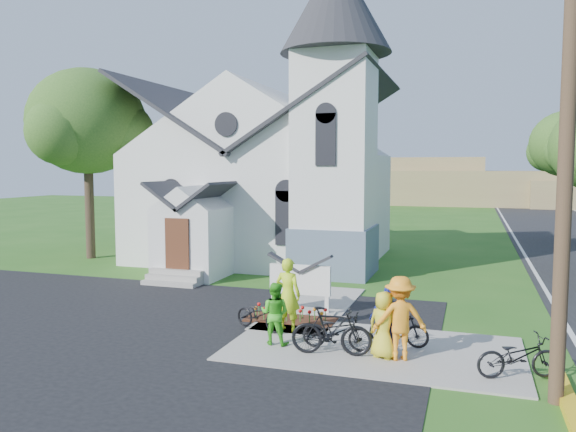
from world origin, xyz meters
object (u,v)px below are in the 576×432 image
(cyclist_2, at_px, (389,321))
(bike_0, at_px, (259,315))
(bike_2, at_px, (337,331))
(bike_3, at_px, (399,328))
(bike_1, at_px, (331,331))
(utility_pole, at_px, (572,114))
(cyclist_0, at_px, (288,294))
(cyclist_1, at_px, (275,313))
(cyclist_4, at_px, (384,325))
(church_sign, at_px, (300,280))
(cyclist_3, at_px, (400,318))
(bike_4, at_px, (518,356))

(cyclist_2, bearing_deg, bike_0, -0.14)
(bike_2, relative_size, bike_3, 1.16)
(cyclist_2, bearing_deg, bike_1, 32.15)
(utility_pole, relative_size, bike_2, 5.82)
(cyclist_0, distance_m, bike_1, 2.27)
(bike_0, xyz_separation_m, cyclist_1, (0.81, -1.01, 0.36))
(utility_pole, xyz_separation_m, cyclist_4, (-3.53, 1.37, -4.57))
(church_sign, relative_size, cyclist_2, 1.34)
(cyclist_3, relative_size, bike_4, 1.09)
(cyclist_1, bearing_deg, bike_0, -49.05)
(cyclist_1, bearing_deg, cyclist_2, -177.16)
(bike_0, distance_m, bike_4, 6.59)
(cyclist_2, height_order, cyclist_3, cyclist_3)
(church_sign, height_order, cyclist_1, church_sign)
(cyclist_0, distance_m, cyclist_3, 3.42)
(church_sign, bearing_deg, cyclist_3, -44.21)
(cyclist_1, xyz_separation_m, cyclist_3, (3.09, -0.15, 0.19))
(cyclist_3, height_order, bike_3, cyclist_3)
(church_sign, relative_size, bike_4, 1.25)
(bike_0, bearing_deg, cyclist_1, -120.97)
(cyclist_2, relative_size, cyclist_4, 1.05)
(utility_pole, bearing_deg, cyclist_4, 158.82)
(utility_pole, relative_size, cyclist_3, 5.20)
(utility_pole, relative_size, bike_3, 6.73)
(bike_0, distance_m, cyclist_3, 4.11)
(bike_2, xyz_separation_m, bike_4, (4.02, -0.63, 0.01))
(bike_0, relative_size, bike_1, 0.83)
(church_sign, xyz_separation_m, cyclist_0, (0.26, -1.96, 0.01))
(cyclist_0, distance_m, cyclist_4, 3.10)
(utility_pole, xyz_separation_m, cyclist_1, (-6.25, 1.55, -4.58))
(cyclist_2, bearing_deg, bike_3, -85.08)
(cyclist_1, xyz_separation_m, bike_1, (1.54, -0.37, -0.21))
(cyclist_4, bearing_deg, utility_pole, 178.45)
(bike_0, xyz_separation_m, cyclist_3, (3.90, -1.17, 0.55))
(bike_1, height_order, bike_2, bike_1)
(bike_4, bearing_deg, bike_0, 54.97)
(bike_3, height_order, cyclist_4, cyclist_4)
(bike_3, bearing_deg, cyclist_2, 175.31)
(bike_0, bearing_deg, cyclist_4, -88.19)
(church_sign, height_order, bike_3, church_sign)
(church_sign, distance_m, cyclist_3, 4.74)
(church_sign, distance_m, cyclist_0, 1.98)
(bike_2, distance_m, cyclist_3, 1.62)
(church_sign, height_order, cyclist_0, cyclist_0)
(cyclist_1, distance_m, cyclist_4, 2.73)
(church_sign, bearing_deg, bike_2, -58.53)
(cyclist_3, bearing_deg, bike_2, -28.04)
(bike_2, distance_m, cyclist_4, 1.23)
(cyclist_4, relative_size, bike_4, 0.88)
(church_sign, distance_m, bike_1, 4.00)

